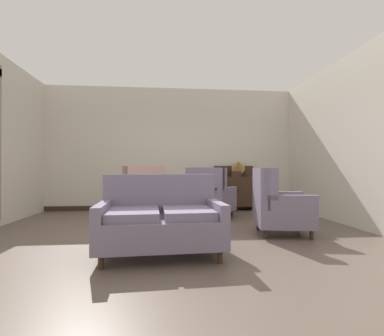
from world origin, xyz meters
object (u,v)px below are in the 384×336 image
at_px(porcelain_vase, 187,195).
at_px(settee, 161,221).
at_px(armchair_beside_settee, 277,206).
at_px(gramophone, 238,167).
at_px(sideboard, 235,191).
at_px(armchair_near_sideboard, 210,197).
at_px(coffee_table, 189,209).
at_px(side_table, 214,200).
at_px(armchair_far_left, 139,198).

height_order(porcelain_vase, settee, settee).
distance_m(armchair_beside_settee, gramophone, 2.67).
bearing_deg(sideboard, armchair_near_sideboard, -127.02).
bearing_deg(porcelain_vase, coffee_table, -28.04).
relative_size(coffee_table, side_table, 1.23).
bearing_deg(coffee_table, armchair_near_sideboard, 64.59).
bearing_deg(armchair_beside_settee, settee, 124.48).
xyz_separation_m(armchair_beside_settee, sideboard, (-0.00, 2.68, 0.05)).
bearing_deg(armchair_near_sideboard, side_table, 136.56).
bearing_deg(porcelain_vase, armchair_beside_settee, -17.19).
bearing_deg(side_table, coffee_table, -122.27).
relative_size(porcelain_vase, armchair_beside_settee, 0.33).
height_order(side_table, gramophone, gramophone).
height_order(porcelain_vase, side_table, porcelain_vase).
bearing_deg(armchair_far_left, porcelain_vase, 98.32).
bearing_deg(armchair_beside_settee, armchair_near_sideboard, 36.66).
height_order(settee, armchair_beside_settee, armchair_beside_settee).
height_order(settee, sideboard, sideboard).
relative_size(porcelain_vase, gramophone, 0.67).
xyz_separation_m(side_table, gramophone, (0.83, 1.23, 0.71)).
distance_m(coffee_table, armchair_beside_settee, 1.44).
height_order(coffee_table, gramophone, gramophone).
bearing_deg(armchair_far_left, settee, 68.56).
distance_m(settee, armchair_far_left, 2.37).
distance_m(porcelain_vase, armchair_far_left, 1.36).
bearing_deg(gramophone, armchair_far_left, -154.27).
xyz_separation_m(armchair_beside_settee, armchair_far_left, (-2.31, 1.45, 0.01)).
height_order(settee, armchair_far_left, armchair_far_left).
xyz_separation_m(settee, armchair_beside_settee, (1.83, 0.86, 0.04)).
relative_size(armchair_beside_settee, armchair_near_sideboard, 0.92).
bearing_deg(armchair_beside_settee, armchair_far_left, 66.96).
xyz_separation_m(coffee_table, side_table, (0.59, 0.94, 0.04)).
relative_size(porcelain_vase, settee, 0.23).
bearing_deg(sideboard, armchair_beside_settee, -89.99).
distance_m(settee, side_table, 2.46).
xyz_separation_m(coffee_table, armchair_far_left, (-0.93, 1.03, 0.10)).
relative_size(settee, sideboard, 1.33).
bearing_deg(porcelain_vase, settee, -107.94).
height_order(armchair_beside_settee, armchair_far_left, armchair_far_left).
bearing_deg(armchair_near_sideboard, armchair_far_left, 41.68).
xyz_separation_m(armchair_far_left, sideboard, (2.30, 1.23, 0.04)).
bearing_deg(coffee_table, side_table, 57.73).
relative_size(settee, armchair_beside_settee, 1.43).
xyz_separation_m(porcelain_vase, armchair_near_sideboard, (0.58, 1.15, -0.15)).
distance_m(coffee_table, armchair_far_left, 1.39).
distance_m(porcelain_vase, gramophone, 2.65).
bearing_deg(side_table, sideboard, 59.27).
distance_m(settee, sideboard, 3.99).
distance_m(side_table, sideboard, 1.54).
xyz_separation_m(armchair_beside_settee, armchair_near_sideboard, (-0.82, 1.59, 0.01)).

